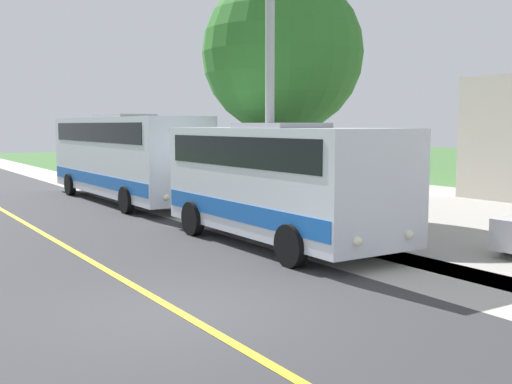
% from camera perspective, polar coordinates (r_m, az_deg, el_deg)
% --- Properties ---
extents(ground_plane, '(120.00, 120.00, 0.00)m').
position_cam_1_polar(ground_plane, '(9.97, -7.05, -10.91)').
color(ground_plane, '#3D6633').
extents(road_surface, '(8.00, 100.00, 0.01)m').
position_cam_1_polar(road_surface, '(9.97, -7.05, -10.88)').
color(road_surface, '#333335').
rests_on(road_surface, ground).
extents(sidewalk, '(2.40, 100.00, 0.01)m').
position_cam_1_polar(sidewalk, '(13.00, 14.24, -6.99)').
color(sidewalk, '#B2ADA3').
rests_on(sidewalk, ground).
extents(road_centre_line, '(0.16, 100.00, 0.00)m').
position_cam_1_polar(road_centre_line, '(9.97, -7.05, -10.86)').
color(road_centre_line, gold).
rests_on(road_centre_line, ground).
extents(shuttle_bus_front, '(2.79, 7.27, 2.97)m').
position_cam_1_polar(shuttle_bus_front, '(15.19, 2.23, 1.30)').
color(shuttle_bus_front, silver).
rests_on(shuttle_bus_front, ground).
extents(transit_bus_rear, '(2.61, 10.48, 3.32)m').
position_cam_1_polar(transit_bus_rear, '(24.26, -11.98, 3.42)').
color(transit_bus_rear, silver).
rests_on(transit_bus_rear, ground).
extents(street_light_pole, '(1.97, 0.24, 9.00)m').
position_cam_1_polar(street_light_pole, '(16.35, 0.96, 13.17)').
color(street_light_pole, '#9E9EA3').
rests_on(street_light_pole, ground).
extents(tree_curbside, '(5.08, 5.08, 7.70)m').
position_cam_1_polar(tree_curbside, '(20.12, 2.45, 12.53)').
color(tree_curbside, '#4C3826').
rests_on(tree_curbside, ground).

